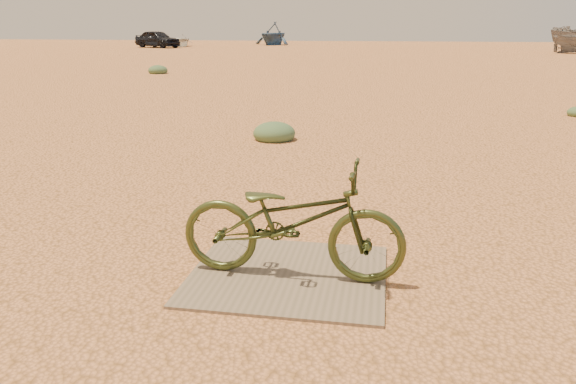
% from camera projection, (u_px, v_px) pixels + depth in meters
% --- Properties ---
extents(ground, '(120.00, 120.00, 0.00)m').
position_uv_depth(ground, '(311.00, 295.00, 3.86)').
color(ground, '#E88F58').
rests_on(ground, ground).
extents(plywood_board, '(1.43, 1.29, 0.02)m').
position_uv_depth(plywood_board, '(288.00, 275.00, 4.15)').
color(plywood_board, '#77644F').
rests_on(plywood_board, ground).
extents(bicycle, '(1.63, 0.59, 0.85)m').
position_uv_depth(bicycle, '(292.00, 221.00, 3.99)').
color(bicycle, '#39431E').
rests_on(bicycle, plywood_board).
extents(car, '(4.20, 3.06, 1.33)m').
position_uv_depth(car, '(157.00, 39.00, 44.00)').
color(car, black).
rests_on(car, ground).
extents(boat_near_left, '(5.35, 5.86, 0.99)m').
position_uv_depth(boat_near_left, '(175.00, 40.00, 46.71)').
color(boat_near_left, silver).
rests_on(boat_near_left, ground).
extents(boat_far_left, '(4.42, 4.72, 2.00)m').
position_uv_depth(boat_far_left, '(273.00, 33.00, 49.55)').
color(boat_far_left, '#355274').
rests_on(boat_far_left, ground).
extents(kale_a, '(0.68, 0.68, 0.37)m').
position_uv_depth(kale_a, '(274.00, 140.00, 9.05)').
color(kale_a, '#57774D').
rests_on(kale_a, ground).
extents(kale_c, '(0.72, 0.72, 0.40)m').
position_uv_depth(kale_c, '(158.00, 73.00, 21.14)').
color(kale_c, '#57774D').
rests_on(kale_c, ground).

